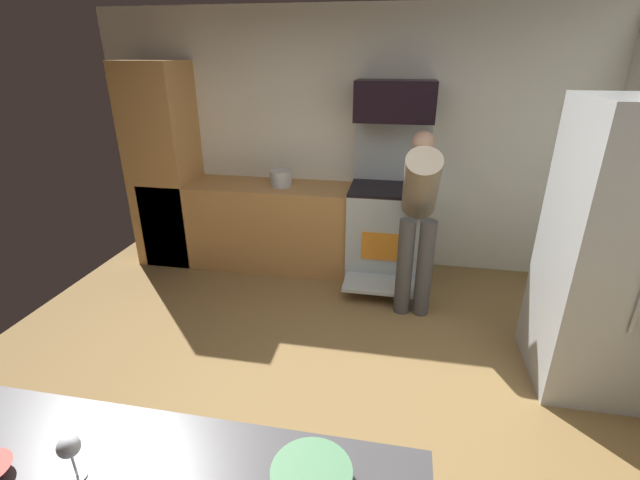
% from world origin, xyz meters
% --- Properties ---
extents(ground_plane, '(5.20, 4.80, 0.02)m').
position_xyz_m(ground_plane, '(0.00, 0.00, -0.01)').
color(ground_plane, olive).
extents(wall_back, '(5.20, 0.12, 2.60)m').
position_xyz_m(wall_back, '(0.00, 2.34, 1.30)').
color(wall_back, silver).
rests_on(wall_back, ground).
extents(lower_cabinet_run, '(2.40, 0.60, 0.90)m').
position_xyz_m(lower_cabinet_run, '(-0.90, 1.98, 0.45)').
color(lower_cabinet_run, '#BC874A').
rests_on(lower_cabinet_run, ground).
extents(cabinet_column, '(0.60, 0.60, 2.10)m').
position_xyz_m(cabinet_column, '(-1.90, 1.98, 1.05)').
color(cabinet_column, '#BC874A').
rests_on(cabinet_column, ground).
extents(oven_range, '(0.76, 1.02, 1.57)m').
position_xyz_m(oven_range, '(0.48, 1.97, 0.51)').
color(oven_range, '#B5C2C3').
rests_on(oven_range, ground).
extents(microwave, '(0.74, 0.38, 0.37)m').
position_xyz_m(microwave, '(0.48, 2.06, 1.75)').
color(microwave, black).
rests_on(microwave, oven_range).
extents(refrigerator, '(0.84, 0.80, 1.94)m').
position_xyz_m(refrigerator, '(2.03, 0.62, 0.97)').
color(refrigerator, '#B2B8BA').
rests_on(refrigerator, ground).
extents(person_cook, '(0.31, 0.66, 1.55)m').
position_xyz_m(person_cook, '(0.76, 1.40, 0.92)').
color(person_cook, '#494949').
rests_on(person_cook, ground).
extents(mixing_bowl_prep, '(0.26, 0.26, 0.06)m').
position_xyz_m(mixing_bowl_prep, '(0.38, -1.30, 0.93)').
color(mixing_bowl_prep, '#569362').
rests_on(mixing_bowl_prep, counter_island).
extents(wine_glass_mid, '(0.07, 0.07, 0.17)m').
position_xyz_m(wine_glass_mid, '(-0.36, -1.41, 1.02)').
color(wine_glass_mid, silver).
rests_on(wine_glass_mid, counter_island).
extents(stock_pot, '(0.23, 0.23, 0.16)m').
position_xyz_m(stock_pot, '(-0.62, 1.98, 0.98)').
color(stock_pot, silver).
rests_on(stock_pot, lower_cabinet_run).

